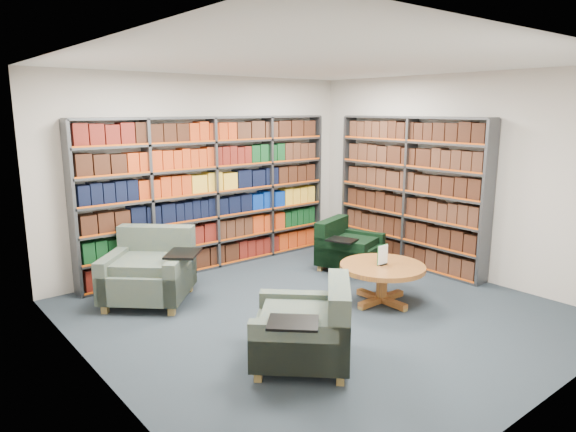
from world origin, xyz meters
TOP-DOWN VIEW (x-y plane):
  - room_shell at (0.00, 0.00)m, footprint 5.02×5.02m
  - bookshelf_back at (0.00, 2.34)m, footprint 4.00×0.28m
  - bookshelf_right at (2.34, 0.60)m, footprint 0.28×2.50m
  - chair_teal_left at (-1.33, 1.65)m, footprint 1.35×1.35m
  - chair_green_right at (1.45, 1.03)m, footprint 1.05×1.00m
  - chair_teal_front at (-0.90, -0.83)m, footprint 1.22×1.22m
  - coffee_table at (0.79, -0.24)m, footprint 1.02×1.02m

SIDE VIEW (x-z plane):
  - chair_green_right at x=1.45m, z-range -0.07..0.65m
  - chair_teal_front at x=-0.90m, z-range -0.08..0.71m
  - chair_teal_left at x=-1.33m, z-range -0.08..0.79m
  - coffee_table at x=0.79m, z-range 0.03..0.74m
  - bookshelf_back at x=0.00m, z-range 0.00..2.20m
  - bookshelf_right at x=2.34m, z-range 0.00..2.20m
  - room_shell at x=0.00m, z-range -0.01..2.81m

